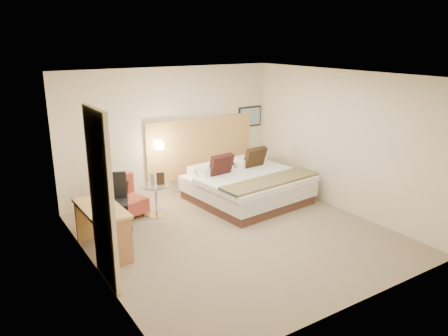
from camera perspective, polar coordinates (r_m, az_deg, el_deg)
floor at (r=7.63m, az=1.78°, el=-8.74°), size 4.80×5.00×0.02m
ceiling at (r=6.91m, az=1.98°, el=12.08°), size 4.80×5.00×0.02m
wall_back at (r=9.27m, az=-6.95°, el=4.65°), size 4.80×0.02×2.70m
wall_front at (r=5.38m, az=17.21°, el=-4.94°), size 4.80×0.02×2.70m
wall_left at (r=6.17m, az=-16.94°, el=-2.12°), size 0.02×5.00×2.70m
wall_right at (r=8.70m, az=15.11°, el=3.40°), size 0.02×5.00×2.70m
headboard_panel at (r=9.64m, az=-3.01°, el=2.77°), size 2.60×0.04×1.30m
art_frame at (r=10.23m, az=3.39°, el=6.73°), size 0.62×0.03×0.47m
art_canvas at (r=10.22m, az=3.46°, el=6.72°), size 0.54×0.01×0.39m
lamp_arm at (r=9.09m, az=-8.64°, el=3.05°), size 0.02×0.12×0.02m
lamp_shade at (r=9.04m, az=-8.49°, el=2.98°), size 0.15×0.15×0.15m
curtain at (r=6.00m, az=-15.71°, el=-3.88°), size 0.06×0.90×2.42m
bottle_a at (r=8.26m, az=-9.33°, el=-1.39°), size 0.08×0.08×0.22m
menu_folder at (r=8.23m, az=-8.31°, el=-1.34°), size 0.15×0.10×0.24m
bed at (r=9.02m, az=2.99°, el=-2.30°), size 2.27×2.23×1.03m
lounge_chair at (r=8.49m, az=-13.10°, el=-4.21°), size 0.82×0.75×0.75m
side_table at (r=8.36m, az=-8.83°, el=-3.94°), size 0.70×0.70×0.62m
desk at (r=7.05m, az=-15.50°, el=-6.12°), size 0.59×1.24×0.77m
desk_chair at (r=7.83m, az=-14.07°, el=-5.14°), size 0.74×0.74×1.02m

